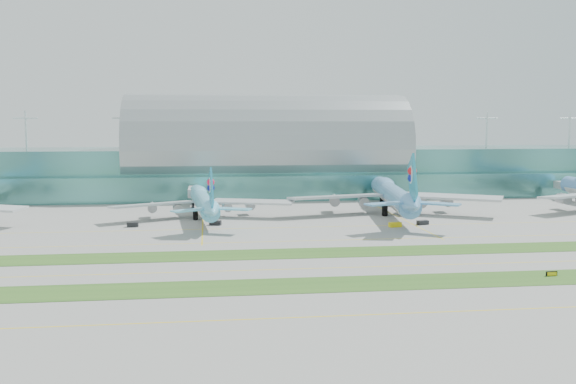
{
  "coord_description": "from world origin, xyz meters",
  "views": [
    {
      "loc": [
        -25.31,
        -147.63,
        31.46
      ],
      "look_at": [
        0.0,
        55.0,
        9.0
      ],
      "focal_mm": 40.0,
      "sensor_mm": 36.0,
      "label": 1
    }
  ],
  "objects": [
    {
      "name": "ground",
      "position": [
        0.0,
        0.0,
        0.0
      ],
      "size": [
        700.0,
        700.0,
        0.0
      ],
      "primitive_type": "plane",
      "color": "gray",
      "rests_on": "ground"
    },
    {
      "name": "terminal",
      "position": [
        0.01,
        128.79,
        14.23
      ],
      "size": [
        340.0,
        69.1,
        36.0
      ],
      "color": "#3D7A75",
      "rests_on": "ground"
    },
    {
      "name": "grass_strip_near",
      "position": [
        0.0,
        -28.0,
        0.04
      ],
      "size": [
        420.0,
        12.0,
        0.08
      ],
      "primitive_type": "cube",
      "color": "#2D591E",
      "rests_on": "ground"
    },
    {
      "name": "grass_strip_far",
      "position": [
        0.0,
        2.0,
        0.04
      ],
      "size": [
        420.0,
        12.0,
        0.08
      ],
      "primitive_type": "cube",
      "color": "#2D591E",
      "rests_on": "ground"
    },
    {
      "name": "taxiline_a",
      "position": [
        0.0,
        -48.0,
        0.01
      ],
      "size": [
        420.0,
        0.35,
        0.01
      ],
      "primitive_type": "cube",
      "color": "yellow",
      "rests_on": "ground"
    },
    {
      "name": "taxiline_b",
      "position": [
        0.0,
        -14.0,
        0.01
      ],
      "size": [
        420.0,
        0.35,
        0.01
      ],
      "primitive_type": "cube",
      "color": "yellow",
      "rests_on": "ground"
    },
    {
      "name": "taxiline_c",
      "position": [
        0.0,
        18.0,
        0.01
      ],
      "size": [
        420.0,
        0.35,
        0.01
      ],
      "primitive_type": "cube",
      "color": "yellow",
      "rests_on": "ground"
    },
    {
      "name": "taxiline_d",
      "position": [
        0.0,
        40.0,
        0.01
      ],
      "size": [
        420.0,
        0.35,
        0.01
      ],
      "primitive_type": "cube",
      "color": "yellow",
      "rests_on": "ground"
    },
    {
      "name": "airliner_b",
      "position": [
        -27.22,
        62.77,
        5.79
      ],
      "size": [
        59.91,
        68.26,
        18.78
      ],
      "rotation": [
        0.0,
        0.0,
        0.09
      ],
      "color": "#6AC8EA",
      "rests_on": "ground"
    },
    {
      "name": "airliner_c",
      "position": [
        37.16,
        63.71,
        6.98
      ],
      "size": [
        71.83,
        82.15,
        22.63
      ],
      "rotation": [
        0.0,
        0.0,
        -0.13
      ],
      "color": "#61A0D6",
      "rests_on": "ground"
    },
    {
      "name": "gse_c",
      "position": [
        -48.07,
        46.84,
        0.7
      ],
      "size": [
        3.3,
        1.61,
        1.39
      ],
      "primitive_type": "cube",
      "rotation": [
        0.0,
        0.0,
        -0.01
      ],
      "color": "black",
      "rests_on": "ground"
    },
    {
      "name": "gse_d",
      "position": [
        -23.37,
        47.06,
        0.71
      ],
      "size": [
        3.83,
        2.57,
        1.42
      ],
      "primitive_type": "cube",
      "rotation": [
        0.0,
        0.0,
        -0.27
      ],
      "color": "black",
      "rests_on": "ground"
    },
    {
      "name": "gse_e",
      "position": [
        30.15,
        36.9,
        0.7
      ],
      "size": [
        4.01,
        2.4,
        1.4
      ],
      "primitive_type": "cube",
      "rotation": [
        0.0,
        0.0,
        0.22
      ],
      "color": "yellow",
      "rests_on": "ground"
    },
    {
      "name": "gse_f",
      "position": [
        39.83,
        40.15,
        0.65
      ],
      "size": [
        3.88,
        2.76,
        1.3
      ],
      "primitive_type": "cube",
      "rotation": [
        0.0,
        0.0,
        0.32
      ],
      "color": "black",
      "rests_on": "ground"
    },
    {
      "name": "taxiway_sign_east",
      "position": [
        44.08,
        -27.02,
        0.52
      ],
      "size": [
        2.52,
        0.5,
        1.06
      ],
      "rotation": [
        0.0,
        0.0,
        0.08
      ],
      "color": "black",
      "rests_on": "ground"
    }
  ]
}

